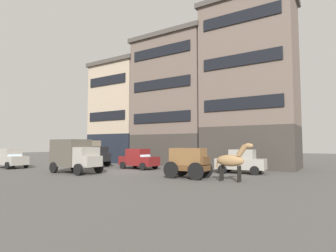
# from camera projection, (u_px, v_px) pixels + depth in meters

# --- Properties ---
(ground_plane) EXTENTS (120.00, 120.00, 0.00)m
(ground_plane) POSITION_uv_depth(u_px,v_px,m) (122.00, 171.00, 22.47)
(ground_plane) COLOR #4C4947
(building_far_left) EXTENTS (7.49, 5.53, 12.79)m
(building_far_left) POSITION_uv_depth(u_px,v_px,m) (121.00, 112.00, 35.43)
(building_far_left) COLOR black
(building_far_left) RESTS_ON ground_plane
(building_center_left) EXTENTS (9.09, 5.53, 14.57)m
(building_center_left) POSITION_uv_depth(u_px,v_px,m) (173.00, 100.00, 31.23)
(building_center_left) COLOR #38332D
(building_center_left) RESTS_ON ground_plane
(building_center_right) EXTENTS (9.05, 5.53, 16.35)m
(building_center_right) POSITION_uv_depth(u_px,v_px,m) (249.00, 83.00, 26.61)
(building_center_right) COLOR #38332D
(building_center_right) RESTS_ON ground_plane
(cargo_wagon) EXTENTS (2.92, 1.54, 1.98)m
(cargo_wagon) POSITION_uv_depth(u_px,v_px,m) (189.00, 161.00, 18.00)
(cargo_wagon) COLOR brown
(cargo_wagon) RESTS_ON ground_plane
(draft_horse) EXTENTS (2.34, 0.62, 2.30)m
(draft_horse) POSITION_uv_depth(u_px,v_px,m) (232.00, 160.00, 16.43)
(draft_horse) COLOR #937047
(draft_horse) RESTS_ON ground_plane
(delivery_truck_near) EXTENTS (4.46, 2.39, 2.62)m
(delivery_truck_near) POSITION_uv_depth(u_px,v_px,m) (88.00, 152.00, 27.54)
(delivery_truck_near) COLOR black
(delivery_truck_near) RESTS_ON ground_plane
(delivery_truck_far) EXTENTS (4.41, 2.27, 2.62)m
(delivery_truck_far) POSITION_uv_depth(u_px,v_px,m) (75.00, 155.00, 21.30)
(delivery_truck_far) COLOR gray
(delivery_truck_far) RESTS_ON ground_plane
(sedan_dark) EXTENTS (3.80, 2.06, 1.83)m
(sedan_dark) POSITION_uv_depth(u_px,v_px,m) (139.00, 159.00, 24.83)
(sedan_dark) COLOR maroon
(sedan_dark) RESTS_ON ground_plane
(sedan_light) EXTENTS (3.81, 2.08, 1.83)m
(sedan_light) POSITION_uv_depth(u_px,v_px,m) (241.00, 161.00, 21.04)
(sedan_light) COLOR gray
(sedan_light) RESTS_ON ground_plane
(sedan_parked_curb) EXTENTS (3.76, 1.98, 1.83)m
(sedan_parked_curb) POSITION_uv_depth(u_px,v_px,m) (11.00, 158.00, 25.78)
(sedan_parked_curb) COLOR gray
(sedan_parked_curb) RESTS_ON ground_plane
(pedestrian_officer) EXTENTS (0.51, 0.51, 1.79)m
(pedestrian_officer) POSITION_uv_depth(u_px,v_px,m) (79.00, 155.00, 31.84)
(pedestrian_officer) COLOR black
(pedestrian_officer) RESTS_ON ground_plane
(fire_hydrant_curbside) EXTENTS (0.24, 0.24, 0.83)m
(fire_hydrant_curbside) POSITION_uv_depth(u_px,v_px,m) (190.00, 164.00, 25.02)
(fire_hydrant_curbside) COLOR maroon
(fire_hydrant_curbside) RESTS_ON ground_plane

